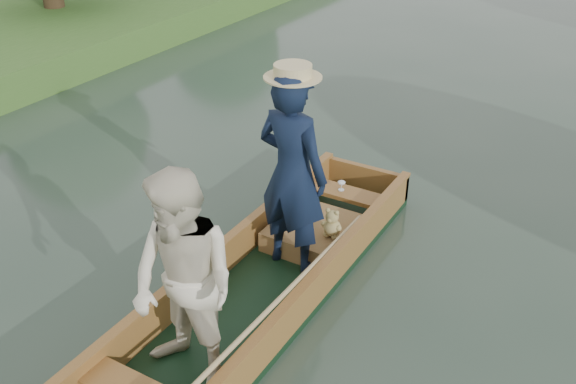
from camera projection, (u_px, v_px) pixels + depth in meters
The scene contains 2 objects.
ground at pixel (256, 305), 6.11m from camera, with size 120.00×120.00×0.00m, color #283D30.
punt at pixel (247, 251), 5.57m from camera, with size 1.17×5.00×2.16m.
Camera 1 is at (2.68, -3.97, 3.95)m, focal length 40.00 mm.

